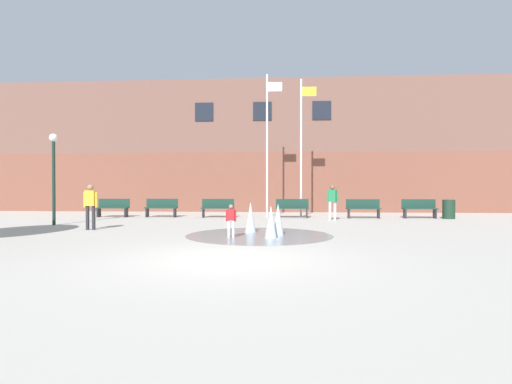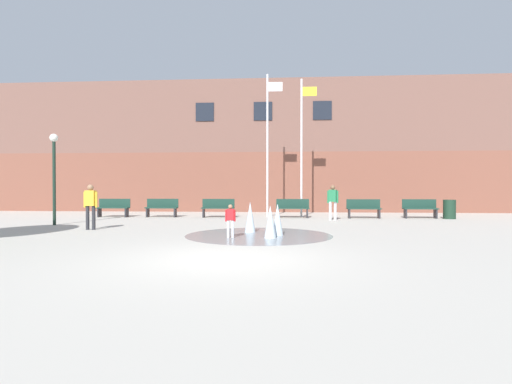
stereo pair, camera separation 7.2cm
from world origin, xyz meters
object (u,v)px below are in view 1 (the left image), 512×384
(teen_by_trashcan, at_px, (90,203))
(flagpole_left, at_px, (268,141))
(child_with_pink_shirt, at_px, (231,218))
(park_bench_center, at_px, (218,208))
(trash_can, at_px, (449,209))
(park_bench_under_left_flagpole, at_px, (161,207))
(lamp_post_left_lane, at_px, (54,165))
(adult_in_red, at_px, (332,200))
(park_bench_near_trashcan, at_px, (363,208))
(park_bench_far_left, at_px, (113,207))
(park_bench_under_right_flagpole, at_px, (292,208))
(flagpole_right, at_px, (302,143))
(park_bench_far_right, at_px, (419,208))

(teen_by_trashcan, bearing_deg, flagpole_left, -129.34)
(flagpole_left, bearing_deg, child_with_pink_shirt, -95.29)
(park_bench_center, height_order, trash_can, park_bench_center)
(park_bench_under_left_flagpole, bearing_deg, park_bench_center, -1.41)
(park_bench_center, xyz_separation_m, lamp_post_left_lane, (-5.79, -4.33, 1.89))
(adult_in_red, bearing_deg, park_bench_near_trashcan, -115.23)
(park_bench_far_left, xyz_separation_m, park_bench_under_right_flagpole, (8.93, 0.15, 0.00))
(lamp_post_left_lane, bearing_deg, flagpole_right, 26.35)
(park_bench_far_right, bearing_deg, park_bench_far_left, -179.22)
(park_bench_far_right, relative_size, child_with_pink_shirt, 1.62)
(park_bench_under_left_flagpole, bearing_deg, park_bench_far_left, -176.89)
(park_bench_far_right, bearing_deg, park_bench_under_right_flagpole, -179.50)
(park_bench_far_left, distance_m, flagpole_right, 9.96)
(trash_can, bearing_deg, park_bench_under_left_flagpole, 179.43)
(park_bench_center, relative_size, lamp_post_left_lane, 0.45)
(child_with_pink_shirt, bearing_deg, park_bench_near_trashcan, -125.47)
(flagpole_left, bearing_deg, flagpole_right, 0.00)
(park_bench_under_right_flagpole, relative_size, park_bench_near_trashcan, 1.00)
(park_bench_under_right_flagpole, relative_size, park_bench_far_right, 1.00)
(park_bench_under_right_flagpole, distance_m, lamp_post_left_lane, 10.60)
(adult_in_red, distance_m, teen_by_trashcan, 10.05)
(lamp_post_left_lane, xyz_separation_m, trash_can, (16.81, 4.27, -1.92))
(park_bench_far_right, bearing_deg, child_with_pink_shirt, -135.62)
(teen_by_trashcan, height_order, lamp_post_left_lane, lamp_post_left_lane)
(trash_can, bearing_deg, park_bench_center, 179.65)
(park_bench_far_left, xyz_separation_m, child_with_pink_shirt, (6.94, -7.69, 0.10))
(adult_in_red, distance_m, flagpole_left, 4.57)
(park_bench_far_left, bearing_deg, park_bench_near_trashcan, 0.18)
(park_bench_under_right_flagpole, height_order, child_with_pink_shirt, child_with_pink_shirt)
(park_bench_near_trashcan, relative_size, teen_by_trashcan, 1.01)
(flagpole_right, bearing_deg, trash_can, -5.40)
(park_bench_center, height_order, child_with_pink_shirt, child_with_pink_shirt)
(adult_in_red, xyz_separation_m, flagpole_right, (-1.29, 1.92, 2.74))
(park_bench_far_right, xyz_separation_m, teen_by_trashcan, (-13.26, -6.04, 0.45))
(park_bench_under_right_flagpole, xyz_separation_m, lamp_post_left_lane, (-9.45, -4.42, 1.89))
(adult_in_red, relative_size, teen_by_trashcan, 1.00)
(flagpole_right, distance_m, trash_can, 7.62)
(park_bench_under_left_flagpole, height_order, flagpole_left, flagpole_left)
(child_with_pink_shirt, distance_m, flagpole_left, 8.97)
(flagpole_left, bearing_deg, trash_can, -4.34)
(lamp_post_left_lane, bearing_deg, park_bench_center, 36.83)
(park_bench_far_left, bearing_deg, adult_in_red, -6.81)
(park_bench_under_left_flagpole, distance_m, park_bench_far_right, 12.58)
(park_bench_far_right, height_order, adult_in_red, adult_in_red)
(park_bench_near_trashcan, relative_size, park_bench_far_right, 1.00)
(park_bench_under_left_flagpole, height_order, lamp_post_left_lane, lamp_post_left_lane)
(park_bench_far_right, bearing_deg, park_bench_under_left_flagpole, -179.67)
(park_bench_under_left_flagpole, relative_size, park_bench_near_trashcan, 1.00)
(flagpole_right, height_order, lamp_post_left_lane, flagpole_right)
(teen_by_trashcan, relative_size, flagpole_right, 0.23)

